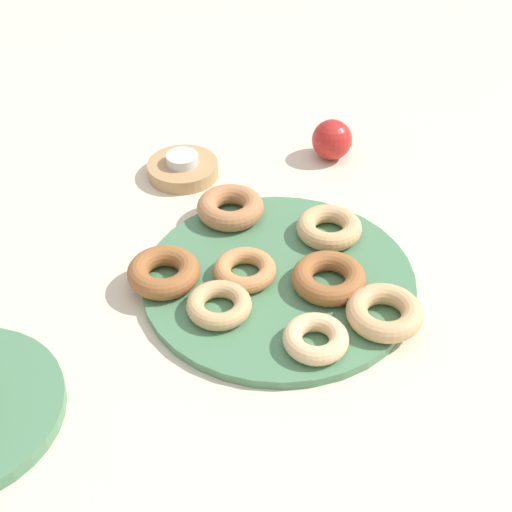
{
  "coord_description": "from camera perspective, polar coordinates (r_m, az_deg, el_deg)",
  "views": [
    {
      "loc": [
        -0.7,
        -0.1,
        0.65
      ],
      "look_at": [
        0.0,
        0.03,
        0.04
      ],
      "focal_mm": 51.54,
      "sensor_mm": 36.0,
      "label": 1
    }
  ],
  "objects": [
    {
      "name": "donut_0",
      "position": [
        1.01,
        5.69,
        2.22
      ],
      "size": [
        0.12,
        0.12,
        0.03
      ],
      "primitive_type": "torus",
      "rotation": [
        0.0,
        0.0,
        5.7
      ],
      "color": "tan",
      "rests_on": "donut_plate"
    },
    {
      "name": "apple",
      "position": [
        1.19,
        5.91,
        8.97
      ],
      "size": [
        0.06,
        0.06,
        0.06
      ],
      "primitive_type": "sphere",
      "color": "red",
      "rests_on": "ground_plane"
    },
    {
      "name": "donut_7",
      "position": [
        0.94,
        -7.18,
        -1.25
      ],
      "size": [
        0.13,
        0.13,
        0.03
      ],
      "primitive_type": "torus",
      "rotation": [
        0.0,
        0.0,
        5.42
      ],
      "color": "#995B2D",
      "rests_on": "donut_plate"
    },
    {
      "name": "donut_2",
      "position": [
        0.9,
        9.93,
        -4.35
      ],
      "size": [
        0.12,
        0.12,
        0.03
      ],
      "primitive_type": "torus",
      "rotation": [
        0.0,
        0.0,
        1.27
      ],
      "color": "tan",
      "rests_on": "donut_plate"
    },
    {
      "name": "donut_1",
      "position": [
        0.9,
        -2.89,
        -3.82
      ],
      "size": [
        0.08,
        0.08,
        0.02
      ],
      "primitive_type": "torus",
      "rotation": [
        0.0,
        0.0,
        0.05
      ],
      "color": "tan",
      "rests_on": "donut_plate"
    },
    {
      "name": "donut_plate",
      "position": [
        0.95,
        1.77,
        -1.88
      ],
      "size": [
        0.35,
        0.35,
        0.01
      ],
      "primitive_type": "cylinder",
      "color": "#4C7F56",
      "rests_on": "ground_plane"
    },
    {
      "name": "candle_holder",
      "position": [
        1.16,
        -5.69,
        6.72
      ],
      "size": [
        0.11,
        0.11,
        0.02
      ],
      "primitive_type": "cylinder",
      "color": "tan",
      "rests_on": "ground_plane"
    },
    {
      "name": "donut_6",
      "position": [
        0.94,
        -0.86,
        -1.09
      ],
      "size": [
        0.11,
        0.11,
        0.02
      ],
      "primitive_type": "torus",
      "rotation": [
        0.0,
        0.0,
        0.82
      ],
      "color": "#C6844C",
      "rests_on": "donut_plate"
    },
    {
      "name": "donut_3",
      "position": [
        0.86,
        4.66,
        -6.42
      ],
      "size": [
        0.09,
        0.09,
        0.02
      ],
      "primitive_type": "torus",
      "rotation": [
        0.0,
        0.0,
        2.95
      ],
      "color": "#EABC84",
      "rests_on": "donut_plate"
    },
    {
      "name": "ground_plane",
      "position": [
        0.96,
        1.76,
        -2.17
      ],
      "size": [
        2.4,
        2.4,
        0.0
      ],
      "primitive_type": "plane",
      "color": "beige"
    },
    {
      "name": "donut_5",
      "position": [
        0.93,
        5.67,
        -1.71
      ],
      "size": [
        0.11,
        0.11,
        0.03
      ],
      "primitive_type": "torus",
      "rotation": [
        0.0,
        0.0,
        4.95
      ],
      "color": "#995B2D",
      "rests_on": "donut_plate"
    },
    {
      "name": "donut_4",
      "position": [
        1.04,
        -2.0,
        3.79
      ],
      "size": [
        0.11,
        0.11,
        0.03
      ],
      "primitive_type": "torus",
      "rotation": [
        0.0,
        0.0,
        3.29
      ],
      "color": "#B27547",
      "rests_on": "donut_plate"
    },
    {
      "name": "tealight",
      "position": [
        1.15,
        -5.75,
        7.5
      ],
      "size": [
        0.05,
        0.05,
        0.01
      ],
      "primitive_type": "cylinder",
      "color": "silver",
      "rests_on": "candle_holder"
    }
  ]
}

